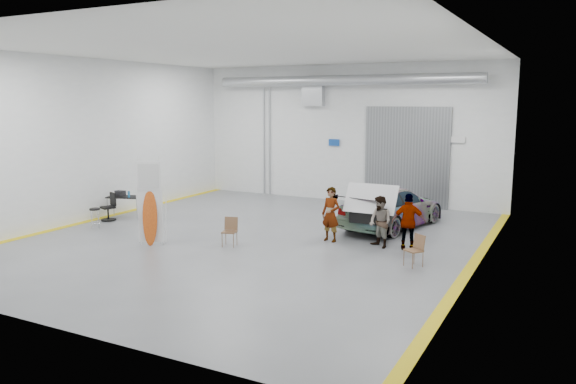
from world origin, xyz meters
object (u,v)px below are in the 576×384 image
at_px(shop_stool, 95,219).
at_px(person_a, 331,214).
at_px(surfboard_display, 147,210).
at_px(folding_chair_near, 230,237).
at_px(office_chair, 109,209).
at_px(folding_chair_far, 413,257).
at_px(work_table, 124,196).
at_px(person_c, 409,222).
at_px(person_b, 380,222).
at_px(sedan_car, 392,207).

bearing_deg(shop_stool, person_a, 15.75).
relative_size(person_a, surfboard_display, 0.63).
height_order(folding_chair_near, office_chair, office_chair).
relative_size(folding_chair_far, work_table, 0.61).
distance_m(person_c, work_table, 11.07).
xyz_separation_m(person_a, folding_chair_near, (-2.52, -2.01, -0.60)).
bearing_deg(person_a, person_b, 9.87).
height_order(surfboard_display, shop_stool, surfboard_display).
distance_m(shop_stool, office_chair, 1.47).
distance_m(person_a, person_b, 1.65).
distance_m(sedan_car, person_a, 3.09).
bearing_deg(person_c, folding_chair_near, 8.19).
xyz_separation_m(surfboard_display, work_table, (-3.73, 2.87, -0.31)).
height_order(shop_stool, work_table, work_table).
relative_size(sedan_car, person_a, 2.82).
bearing_deg(person_c, person_a, -12.22).
xyz_separation_m(shop_stool, office_chair, (-0.64, 1.32, 0.08)).
xyz_separation_m(work_table, office_chair, (-0.02, -0.74, -0.36)).
bearing_deg(surfboard_display, sedan_car, 20.52).
bearing_deg(person_a, office_chair, -163.23).
bearing_deg(sedan_car, folding_chair_far, 126.29).
height_order(folding_chair_near, work_table, work_table).
bearing_deg(shop_stool, person_c, 12.68).
bearing_deg(folding_chair_near, folding_chair_far, -10.74).
bearing_deg(folding_chair_far, shop_stool, -141.57).
xyz_separation_m(folding_chair_far, work_table, (-11.67, 1.33, 0.54)).
height_order(work_table, office_chair, work_table).
relative_size(person_a, work_table, 1.23).
distance_m(folding_chair_near, work_table, 6.34).
height_order(sedan_car, person_b, person_b).
relative_size(folding_chair_far, office_chair, 0.85).
relative_size(shop_stool, work_table, 0.52).
bearing_deg(sedan_car, person_b, 112.52).
bearing_deg(folding_chair_far, person_b, 168.60).
bearing_deg(sedan_car, person_a, 80.97).
distance_m(person_b, surfboard_display, 7.18).
bearing_deg(surfboard_display, office_chair, 125.98).
relative_size(person_c, folding_chair_near, 1.95).
relative_size(person_a, folding_chair_far, 2.01).
bearing_deg(shop_stool, folding_chair_near, 2.50).
bearing_deg(folding_chair_far, work_table, -151.83).
height_order(folding_chair_near, folding_chair_far, folding_chair_near).
bearing_deg(office_chair, surfboard_display, -7.95).
relative_size(person_c, office_chair, 1.68).
height_order(sedan_car, shop_stool, sedan_car).
relative_size(sedan_car, shop_stool, 6.68).
bearing_deg(person_b, shop_stool, -135.23).
bearing_deg(surfboard_display, person_c, -1.04).
bearing_deg(folding_chair_far, surfboard_display, -134.31).
bearing_deg(person_b, person_a, -149.00).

